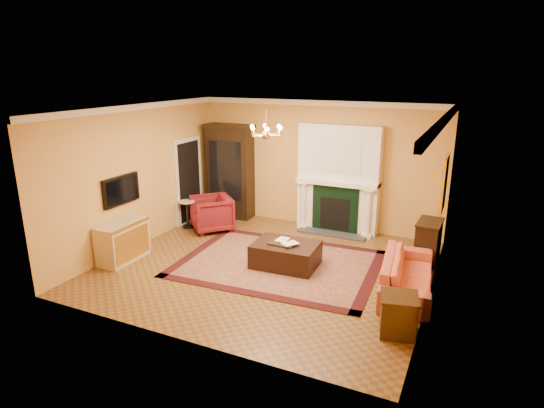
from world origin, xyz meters
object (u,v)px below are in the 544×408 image
Objects in this scene: leather_ottoman at (286,254)px; end_table at (398,316)px; coral_sofa at (408,269)px; wingback_armchair at (212,212)px; pedestal_table at (187,212)px; commode at (123,242)px; china_cabinet at (231,173)px; console_table at (428,242)px.

end_table is at bearing -34.32° from leather_ottoman.
end_table is at bearing 177.99° from coral_sofa.
wingback_armchair is at bearing 151.29° from end_table.
coral_sofa is 1.70× the size of leather_ottoman.
commode is (-0.03, -2.15, 0.01)m from pedestal_table.
china_cabinet is 5.42m from coral_sofa.
china_cabinet reaches higher than console_table.
china_cabinet is 1.10× the size of coral_sofa.
china_cabinet is 5.12m from console_table.
console_table is at bearing 22.86° from commode.
wingback_armchair is at bearing -174.84° from console_table.
china_cabinet reaches higher than commode.
commode is 0.51× the size of coral_sofa.
wingback_armchair is 0.44× the size of coral_sofa.
pedestal_table is 1.17× the size of end_table.
wingback_armchair is at bearing 72.51° from commode.
pedestal_table is 5.98m from end_table.
console_table reaches higher than pedestal_table.
coral_sofa is 1.44m from end_table.
china_cabinet reaches higher than wingback_armchair.
coral_sofa reaches higher than end_table.
leather_ottoman is (-2.45, -1.39, -0.16)m from console_table.
pedestal_table is 0.55× the size of leather_ottoman.
wingback_armchair is (0.13, -1.15, -0.68)m from china_cabinet.
console_table reaches higher than commode.
coral_sofa is at bearing 9.73° from commode.
china_cabinet reaches higher than leather_ottoman.
china_cabinet is 3.53m from commode.
end_table is 0.71× the size of console_table.
wingback_armchair is 5.48m from end_table.
console_table is at bearing 26.75° from leather_ottoman.
coral_sofa is (5.35, 1.06, 0.01)m from commode.
china_cabinet is at bearing 142.48° from end_table.
end_table is at bearing -88.77° from console_table.
console_table is at bearing -12.60° from coral_sofa.
console_table is (0.16, 1.43, -0.00)m from coral_sofa.
wingback_armchair reaches higher than leather_ottoman.
wingback_armchair is 4.85m from coral_sofa.
commode reaches higher than leather_ottoman.
end_table is at bearing -39.77° from china_cabinet.
pedestal_table is at bearing 158.13° from leather_ottoman.
coral_sofa reaches higher than console_table.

